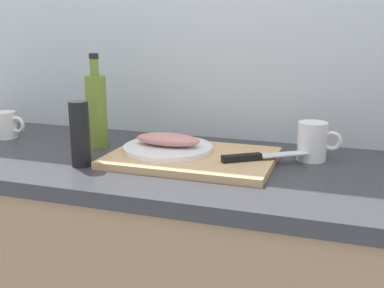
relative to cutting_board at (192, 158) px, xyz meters
name	(u,v)px	position (x,y,z in m)	size (l,w,h in m)	color
back_wall	(246,32)	(0.08, 0.32, 0.34)	(3.20, 0.05, 2.50)	silver
cutting_board	(192,158)	(0.00, 0.00, 0.00)	(0.46, 0.32, 0.02)	tan
white_plate	(168,148)	(-0.08, 0.02, 0.02)	(0.26, 0.26, 0.01)	white
fish_fillet	(168,139)	(-0.08, 0.02, 0.04)	(0.19, 0.08, 0.04)	tan
chef_knife	(260,156)	(0.19, 0.01, 0.02)	(0.25, 0.19, 0.02)	silver
olive_oil_bottle	(96,109)	(-0.33, 0.06, 0.11)	(0.06, 0.06, 0.29)	olive
coffee_mug_1	(313,141)	(0.32, 0.12, 0.05)	(0.12, 0.08, 0.11)	white
coffee_mug_2	(7,125)	(-0.68, 0.06, 0.04)	(0.11, 0.07, 0.09)	white
pepper_mill	(80,134)	(-0.27, -0.14, 0.08)	(0.05, 0.05, 0.18)	black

